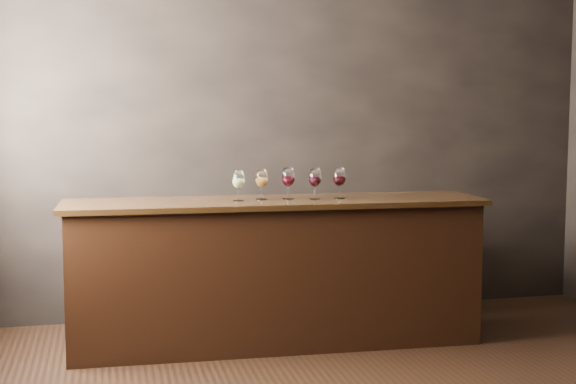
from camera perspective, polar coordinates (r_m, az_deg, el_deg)
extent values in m
cube|color=black|center=(6.33, -0.21, 3.91)|extent=(5.00, 0.02, 2.80)
cube|color=black|center=(5.55, -0.90, -5.91)|extent=(2.79, 0.69, 0.97)
cube|color=black|center=(5.47, -0.91, -0.74)|extent=(2.89, 0.76, 0.04)
cube|color=black|center=(6.21, -0.54, -5.51)|extent=(2.17, 0.40, 0.78)
cylinder|color=white|center=(5.41, -3.54, -0.60)|extent=(0.07, 0.07, 0.00)
cylinder|color=white|center=(5.40, -3.54, -0.16)|extent=(0.01, 0.01, 0.08)
ellipsoid|color=white|center=(5.39, -3.54, 0.91)|extent=(0.09, 0.09, 0.12)
cylinder|color=white|center=(5.39, -3.55, 1.50)|extent=(0.07, 0.07, 0.01)
ellipsoid|color=#CAC969|center=(5.40, -3.54, 0.69)|extent=(0.07, 0.07, 0.06)
cylinder|color=white|center=(5.48, -1.89, -0.51)|extent=(0.07, 0.07, 0.00)
cylinder|color=white|center=(5.47, -1.89, -0.08)|extent=(0.01, 0.01, 0.08)
ellipsoid|color=white|center=(5.46, -1.89, 0.99)|extent=(0.09, 0.09, 0.13)
cylinder|color=white|center=(5.46, -1.89, 1.57)|extent=(0.07, 0.07, 0.01)
ellipsoid|color=orange|center=(5.46, -1.89, 0.77)|extent=(0.07, 0.07, 0.06)
cylinder|color=white|center=(5.51, 0.02, -0.47)|extent=(0.08, 0.08, 0.00)
cylinder|color=white|center=(5.50, 0.02, -0.02)|extent=(0.01, 0.01, 0.08)
ellipsoid|color=white|center=(5.49, 0.02, 1.09)|extent=(0.09, 0.09, 0.13)
cylinder|color=white|center=(5.49, 0.02, 1.70)|extent=(0.07, 0.07, 0.01)
ellipsoid|color=black|center=(5.49, 0.02, 0.86)|extent=(0.07, 0.07, 0.06)
cylinder|color=white|center=(5.50, 1.92, -0.48)|extent=(0.08, 0.08, 0.00)
cylinder|color=white|center=(5.50, 1.92, -0.04)|extent=(0.01, 0.01, 0.08)
ellipsoid|color=white|center=(5.49, 1.93, 1.04)|extent=(0.09, 0.09, 0.13)
cylinder|color=white|center=(5.48, 1.93, 1.64)|extent=(0.07, 0.07, 0.01)
ellipsoid|color=black|center=(5.49, 1.93, 0.82)|extent=(0.07, 0.07, 0.06)
cylinder|color=white|center=(5.54, 3.67, -0.44)|extent=(0.08, 0.08, 0.00)
cylinder|color=white|center=(5.54, 3.67, 0.01)|extent=(0.01, 0.01, 0.08)
ellipsoid|color=white|center=(5.53, 3.68, 1.10)|extent=(0.09, 0.09, 0.13)
cylinder|color=white|center=(5.52, 3.68, 1.70)|extent=(0.07, 0.07, 0.01)
ellipsoid|color=black|center=(5.53, 3.68, 0.88)|extent=(0.07, 0.07, 0.06)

